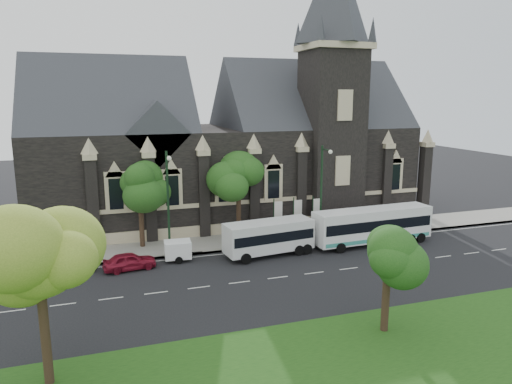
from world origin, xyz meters
name	(u,v)px	position (x,y,z in m)	size (l,w,h in m)	color
ground	(239,282)	(0.00, 0.00, 0.00)	(160.00, 160.00, 0.00)	black
sidewalk	(210,244)	(0.00, 9.50, 0.07)	(80.00, 5.00, 0.15)	gray
museum	(236,144)	(5.12, 18.78, 8.17)	(40.00, 17.70, 29.90)	black
tree_park_near	(43,252)	(-11.77, -8.77, 6.42)	(4.42, 4.42, 8.56)	black
tree_park_east	(389,253)	(6.18, -9.32, 4.62)	(3.40, 3.40, 6.28)	black
tree_walk_right	(240,178)	(3.21, 10.71, 5.82)	(4.08, 4.08, 7.80)	black
tree_walk_left	(142,184)	(-5.80, 10.70, 5.73)	(3.91, 3.91, 7.64)	black
street_lamp_near	(322,188)	(10.00, 7.09, 5.11)	(0.36, 1.88, 9.00)	black
street_lamp_mid	(168,198)	(-4.00, 7.09, 5.11)	(0.36, 1.88, 9.00)	black
banner_flag_left	(277,215)	(6.29, 9.00, 2.38)	(0.90, 0.10, 4.00)	black
banner_flag_center	(296,214)	(8.29, 9.00, 2.38)	(0.90, 0.10, 4.00)	black
banner_flag_right	(315,212)	(10.29, 9.00, 2.38)	(0.90, 0.10, 4.00)	black
tour_coach	(373,225)	(14.15, 4.97, 1.82)	(11.51, 3.10, 3.33)	white
shuttle_bus	(269,236)	(4.11, 5.06, 1.71)	(7.90, 3.47, 2.96)	silver
box_trailer	(178,250)	(-3.51, 6.10, 0.94)	(3.16, 1.86, 1.66)	white
sedan	(69,264)	(-11.93, 6.13, 0.65)	(1.37, 3.92, 1.29)	#7B91B2
car_far_red	(130,261)	(-7.43, 5.19, 0.69)	(1.63, 4.06, 1.38)	maroon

